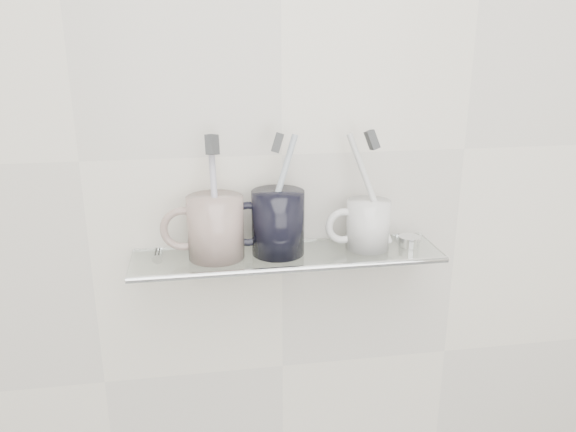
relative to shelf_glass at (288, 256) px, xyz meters
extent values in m
plane|color=silver|center=(0.00, 0.06, 0.15)|extent=(2.50, 0.00, 2.50)
cube|color=silver|center=(0.00, 0.00, 0.00)|extent=(0.50, 0.12, 0.01)
cylinder|color=silver|center=(0.00, -0.06, 0.00)|extent=(0.50, 0.01, 0.01)
cylinder|color=silver|center=(-0.21, 0.05, -0.01)|extent=(0.02, 0.03, 0.02)
cylinder|color=silver|center=(0.21, 0.05, -0.01)|extent=(0.02, 0.03, 0.02)
cylinder|color=silver|center=(-0.11, 0.00, 0.05)|extent=(0.11, 0.11, 0.10)
torus|color=silver|center=(-0.16, 0.00, 0.05)|extent=(0.07, 0.01, 0.07)
cylinder|color=#A29CBA|center=(-0.11, 0.00, 0.10)|extent=(0.02, 0.06, 0.19)
cube|color=#393B3D|center=(-0.11, 0.00, 0.19)|extent=(0.02, 0.03, 0.04)
cylinder|color=black|center=(-0.02, 0.00, 0.06)|extent=(0.10, 0.10, 0.10)
torus|color=black|center=(-0.06, 0.00, 0.06)|extent=(0.07, 0.01, 0.07)
cylinder|color=#A2B7C3|center=(-0.02, 0.00, 0.10)|extent=(0.07, 0.04, 0.18)
cube|color=#393B3D|center=(-0.02, 0.00, 0.19)|extent=(0.02, 0.03, 0.04)
cylinder|color=silver|center=(0.13, 0.00, 0.04)|extent=(0.08, 0.08, 0.08)
torus|color=silver|center=(0.09, 0.00, 0.04)|extent=(0.06, 0.01, 0.06)
cylinder|color=silver|center=(0.13, 0.00, 0.10)|extent=(0.08, 0.04, 0.18)
cube|color=#393B3D|center=(0.13, 0.00, 0.19)|extent=(0.02, 0.03, 0.04)
cylinder|color=silver|center=(0.21, 0.00, 0.01)|extent=(0.04, 0.04, 0.02)
camera|label=1|loc=(-0.14, -0.84, 0.34)|focal=35.00mm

